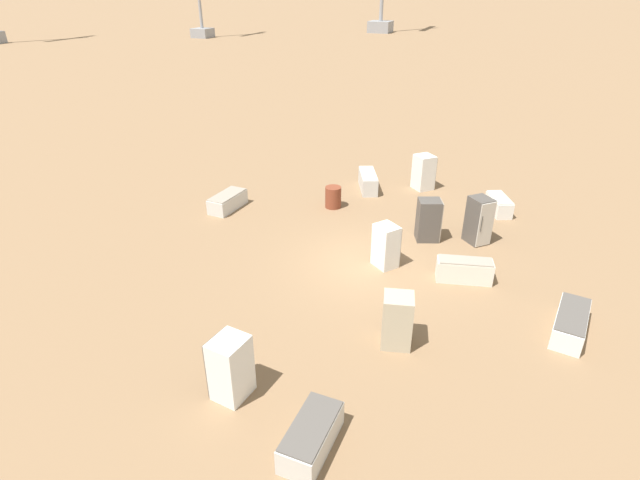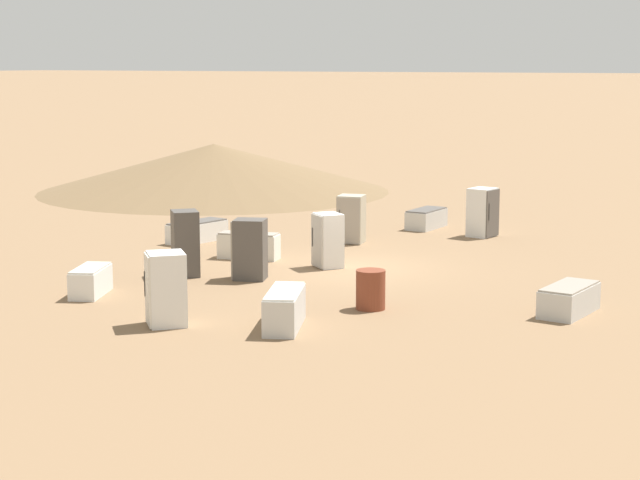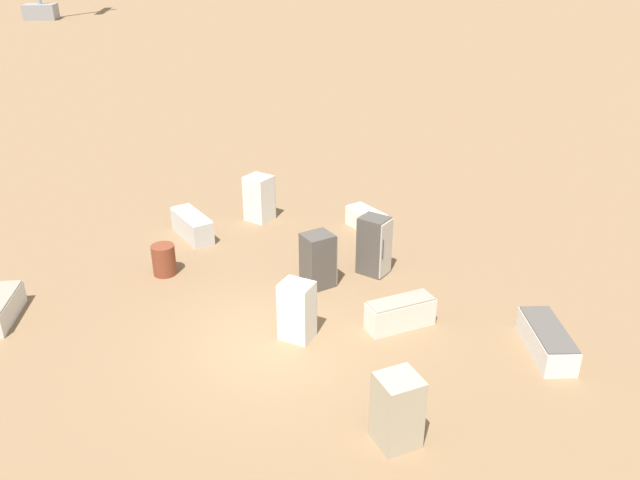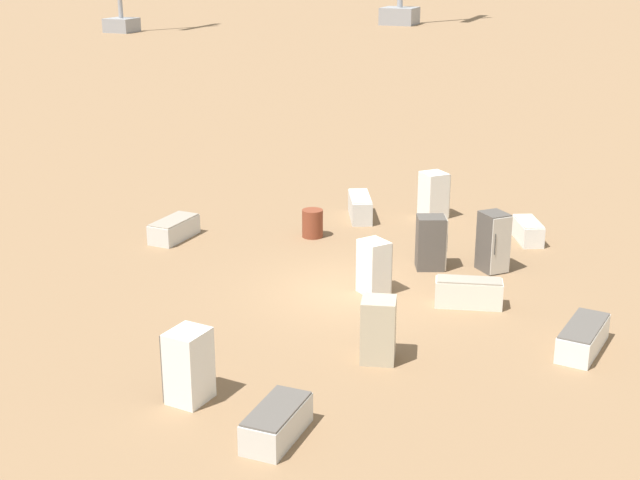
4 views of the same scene
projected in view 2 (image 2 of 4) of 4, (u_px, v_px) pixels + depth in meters
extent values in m
plane|color=#846647|center=(345.00, 269.00, 27.53)|extent=(1000.00, 1000.00, 0.00)
cone|color=brown|center=(214.00, 168.00, 43.90)|extent=(14.40, 14.40, 1.95)
cube|color=white|center=(197.00, 232.00, 31.63)|extent=(2.01, 1.00, 0.57)
cube|color=#56514C|center=(197.00, 222.00, 31.58)|extent=(1.93, 0.96, 0.04)
cube|color=#4C4742|center=(185.00, 243.00, 26.46)|extent=(0.96, 0.96, 1.64)
cube|color=#BCB7AD|center=(183.00, 241.00, 26.84)|extent=(0.45, 0.45, 1.57)
cylinder|color=#2D2D2D|center=(192.00, 237.00, 26.91)|extent=(0.02, 0.02, 0.57)
cube|color=silver|center=(569.00, 300.00, 22.54)|extent=(1.77, 0.88, 0.58)
cube|color=gray|center=(570.00, 286.00, 22.49)|extent=(1.70, 0.84, 0.04)
cube|color=white|center=(167.00, 289.00, 21.50)|extent=(1.06, 1.06, 1.49)
cube|color=silver|center=(148.00, 290.00, 21.40)|extent=(0.55, 0.56, 1.43)
cylinder|color=#2D2D2D|center=(145.00, 284.00, 21.64)|extent=(0.02, 0.02, 0.52)
cube|color=white|center=(328.00, 240.00, 27.62)|extent=(0.90, 0.93, 1.41)
cube|color=#BCB7AD|center=(317.00, 241.00, 27.49)|extent=(0.44, 0.58, 1.35)
cylinder|color=#2D2D2D|center=(312.00, 237.00, 27.70)|extent=(0.02, 0.02, 0.49)
cube|color=white|center=(482.00, 212.00, 32.50)|extent=(0.88, 0.78, 1.48)
cube|color=#56514C|center=(493.00, 213.00, 32.28)|extent=(0.76, 0.14, 1.42)
cylinder|color=#2D2D2D|center=(489.00, 212.00, 32.03)|extent=(0.02, 0.02, 0.52)
cube|color=silver|center=(426.00, 219.00, 34.20)|extent=(1.66, 0.77, 0.58)
cube|color=#56514C|center=(426.00, 210.00, 34.15)|extent=(1.59, 0.74, 0.04)
cube|color=white|center=(91.00, 282.00, 24.37)|extent=(1.57, 1.16, 0.61)
cube|color=beige|center=(90.00, 268.00, 24.31)|extent=(1.51, 1.11, 0.04)
cube|color=#B2A88E|center=(351.00, 219.00, 31.35)|extent=(0.86, 0.88, 1.41)
cube|color=gray|center=(348.00, 221.00, 31.00)|extent=(0.21, 0.69, 1.35)
cylinder|color=#2D2D2D|center=(339.00, 218.00, 31.03)|extent=(0.02, 0.02, 0.49)
cube|color=silver|center=(249.00, 246.00, 28.86)|extent=(0.94, 1.73, 0.67)
cube|color=gray|center=(249.00, 234.00, 28.81)|extent=(0.90, 1.66, 0.04)
cube|color=silver|center=(284.00, 310.00, 21.34)|extent=(1.93, 1.33, 0.73)
cube|color=silver|center=(284.00, 291.00, 21.28)|extent=(1.85, 1.27, 0.04)
cube|color=#4C4742|center=(250.00, 249.00, 26.07)|extent=(0.90, 0.94, 1.48)
cube|color=gray|center=(234.00, 249.00, 26.13)|extent=(0.61, 0.28, 1.43)
cylinder|color=#2D2D2D|center=(235.00, 244.00, 26.35)|extent=(0.02, 0.02, 0.52)
cylinder|color=brown|center=(371.00, 290.00, 22.96)|extent=(0.64, 0.64, 0.86)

